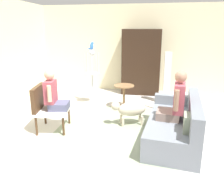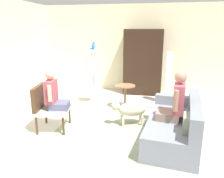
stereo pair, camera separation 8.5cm
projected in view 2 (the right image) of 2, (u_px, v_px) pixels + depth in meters
ground_plane at (112, 128)px, 4.60m from camera, size 7.57×7.57×0.00m
back_wall at (131, 49)px, 7.29m from camera, size 6.42×0.12×2.77m
area_rug at (117, 127)px, 4.65m from camera, size 2.40×2.57×0.01m
couch at (176, 126)px, 4.04m from camera, size 1.09×1.93×0.81m
armchair at (47, 104)px, 4.47m from camera, size 0.73×0.77×0.92m
person_on_couch at (176, 101)px, 3.90m from camera, size 0.51×0.57×0.88m
person_on_armchair at (54, 94)px, 4.41m from camera, size 0.49×0.53×0.80m
round_end_table at (125, 94)px, 5.74m from camera, size 0.52×0.52×0.61m
dog at (130, 109)px, 4.71m from camera, size 0.88×0.48×0.56m
bird_cage_stand at (94, 76)px, 6.01m from camera, size 0.40×0.40×1.48m
parrot at (93, 46)px, 5.80m from camera, size 0.17×0.10×0.20m
column_lamp at (169, 79)px, 6.01m from camera, size 0.20×0.20×1.41m
armoire_cabinet at (143, 62)px, 6.91m from camera, size 1.17×0.56×2.00m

